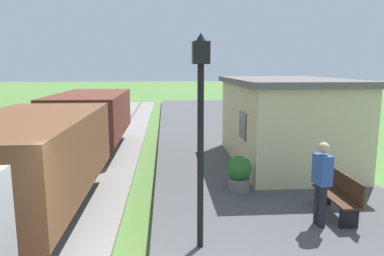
{
  "coord_description": "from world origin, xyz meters",
  "views": [
    {
      "loc": [
        0.5,
        -3.79,
        3.41
      ],
      "look_at": [
        1.23,
        5.92,
        1.74
      ],
      "focal_mm": 33.63,
      "sensor_mm": 36.0,
      "label": 1
    }
  ],
  "objects_px": {
    "freight_train": "(29,163)",
    "station_hut": "(284,120)",
    "bench_near_hut": "(339,194)",
    "potted_planter": "(239,173)",
    "person_waiting": "(322,181)",
    "lamp_post_near": "(201,104)",
    "bench_down_platform": "(247,127)"
  },
  "relations": [
    {
      "from": "freight_train",
      "to": "bench_down_platform",
      "type": "xyz_separation_m",
      "value": [
        6.57,
        8.07,
        -0.68
      ]
    },
    {
      "from": "potted_planter",
      "to": "station_hut",
      "type": "bearing_deg",
      "value": 53.56
    },
    {
      "from": "bench_down_platform",
      "to": "lamp_post_near",
      "type": "distance_m",
      "value": 10.45
    },
    {
      "from": "station_hut",
      "to": "person_waiting",
      "type": "bearing_deg",
      "value": -99.66
    },
    {
      "from": "station_hut",
      "to": "lamp_post_near",
      "type": "xyz_separation_m",
      "value": [
        -3.31,
        -5.57,
        1.15
      ]
    },
    {
      "from": "bench_down_platform",
      "to": "lamp_post_near",
      "type": "bearing_deg",
      "value": -107.5
    },
    {
      "from": "bench_near_hut",
      "to": "potted_planter",
      "type": "relative_size",
      "value": 1.64
    },
    {
      "from": "bench_near_hut",
      "to": "bench_down_platform",
      "type": "height_order",
      "value": "same"
    },
    {
      "from": "potted_planter",
      "to": "lamp_post_near",
      "type": "bearing_deg",
      "value": -114.45
    },
    {
      "from": "bench_near_hut",
      "to": "bench_down_platform",
      "type": "bearing_deg",
      "value": 90.0
    },
    {
      "from": "lamp_post_near",
      "to": "bench_down_platform",
      "type": "bearing_deg",
      "value": 72.5
    },
    {
      "from": "bench_down_platform",
      "to": "station_hut",
      "type": "bearing_deg",
      "value": -86.84
    },
    {
      "from": "station_hut",
      "to": "bench_near_hut",
      "type": "xyz_separation_m",
      "value": [
        -0.23,
        -4.45,
        -0.93
      ]
    },
    {
      "from": "lamp_post_near",
      "to": "bench_near_hut",
      "type": "bearing_deg",
      "value": 19.99
    },
    {
      "from": "person_waiting",
      "to": "lamp_post_near",
      "type": "relative_size",
      "value": 0.46
    },
    {
      "from": "station_hut",
      "to": "lamp_post_near",
      "type": "bearing_deg",
      "value": -120.74
    },
    {
      "from": "freight_train",
      "to": "person_waiting",
      "type": "relative_size",
      "value": 11.35
    },
    {
      "from": "person_waiting",
      "to": "potted_planter",
      "type": "bearing_deg",
      "value": -68.72
    },
    {
      "from": "freight_train",
      "to": "station_hut",
      "type": "height_order",
      "value": "station_hut"
    },
    {
      "from": "bench_down_platform",
      "to": "person_waiting",
      "type": "bearing_deg",
      "value": -93.77
    },
    {
      "from": "bench_near_hut",
      "to": "potted_planter",
      "type": "bearing_deg",
      "value": 136.68
    },
    {
      "from": "station_hut",
      "to": "bench_near_hut",
      "type": "relative_size",
      "value": 3.87
    },
    {
      "from": "bench_near_hut",
      "to": "person_waiting",
      "type": "distance_m",
      "value": 0.87
    },
    {
      "from": "lamp_post_near",
      "to": "freight_train",
      "type": "bearing_deg",
      "value": 153.98
    },
    {
      "from": "person_waiting",
      "to": "lamp_post_near",
      "type": "distance_m",
      "value": 3.04
    },
    {
      "from": "bench_near_hut",
      "to": "person_waiting",
      "type": "relative_size",
      "value": 0.88
    },
    {
      "from": "station_hut",
      "to": "bench_down_platform",
      "type": "bearing_deg",
      "value": 93.16
    },
    {
      "from": "freight_train",
      "to": "bench_near_hut",
      "type": "height_order",
      "value": "freight_train"
    },
    {
      "from": "bench_down_platform",
      "to": "potted_planter",
      "type": "distance_m",
      "value": 7.18
    },
    {
      "from": "bench_down_platform",
      "to": "lamp_post_near",
      "type": "height_order",
      "value": "lamp_post_near"
    },
    {
      "from": "freight_train",
      "to": "potted_planter",
      "type": "distance_m",
      "value": 4.94
    },
    {
      "from": "station_hut",
      "to": "person_waiting",
      "type": "xyz_separation_m",
      "value": [
        -0.83,
        -4.88,
        -0.47
      ]
    }
  ]
}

